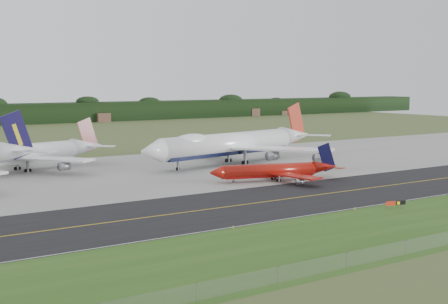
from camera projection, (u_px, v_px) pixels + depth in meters
ground at (293, 194)px, 142.05m from camera, size 600.00×600.00×0.00m
grass_verge at (416, 223)px, 112.96m from camera, size 400.00×30.00×0.01m
taxiway at (304, 197)px, 138.72m from camera, size 400.00×32.00×0.02m
apron at (183, 168)px, 184.43m from camera, size 400.00×78.00×0.01m
taxiway_centreline at (304, 197)px, 138.72m from camera, size 400.00×0.40×0.00m
taxiway_edge_line at (354, 208)px, 125.84m from camera, size 400.00×0.25×0.00m
jet_ba_747 at (233, 144)px, 193.67m from camera, size 72.49×59.19×18.32m
jet_red_737 at (276, 171)px, 160.86m from camera, size 34.47×27.48×9.46m
jet_star_tail at (21, 154)px, 177.63m from camera, size 54.35×44.71×14.44m
taxiway_sign at (396, 203)px, 125.78m from camera, size 4.48×1.29×1.52m
edge_marker_left at (233, 227)px, 108.51m from camera, size 0.16×0.16×0.50m
edge_marker_center at (355, 209)px, 124.50m from camera, size 0.16×0.16×0.50m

